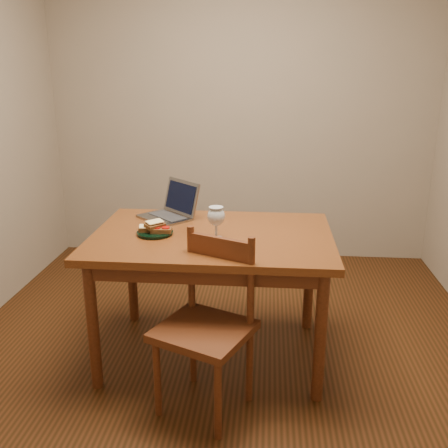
# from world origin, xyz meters

# --- Properties ---
(floor) EXTENTS (3.20, 3.20, 0.02)m
(floor) POSITION_xyz_m (0.00, 0.00, -0.01)
(floor) COLOR black
(floor) RESTS_ON ground
(back_wall) EXTENTS (3.20, 0.02, 2.60)m
(back_wall) POSITION_xyz_m (0.00, 1.61, 1.30)
(back_wall) COLOR gray
(back_wall) RESTS_ON floor
(front_wall) EXTENTS (3.20, 0.02, 2.60)m
(front_wall) POSITION_xyz_m (0.00, -1.61, 1.30)
(front_wall) COLOR gray
(front_wall) RESTS_ON floor
(table) EXTENTS (1.30, 0.90, 0.74)m
(table) POSITION_xyz_m (-0.05, -0.07, 0.65)
(table) COLOR #441C0B
(table) RESTS_ON floor
(chair) EXTENTS (0.53, 0.52, 0.44)m
(chair) POSITION_xyz_m (-0.03, -0.53, 0.48)
(chair) COLOR #3E1D0C
(chair) RESTS_ON floor
(plate) EXTENTS (0.20, 0.20, 0.02)m
(plate) POSITION_xyz_m (-0.36, -0.11, 0.75)
(plate) COLOR black
(plate) RESTS_ON table
(sandwich_cheese) EXTENTS (0.12, 0.08, 0.03)m
(sandwich_cheese) POSITION_xyz_m (-0.39, -0.10, 0.77)
(sandwich_cheese) COLOR #381E0C
(sandwich_cheese) RESTS_ON plate
(sandwich_tomato) EXTENTS (0.11, 0.07, 0.03)m
(sandwich_tomato) POSITION_xyz_m (-0.32, -0.12, 0.77)
(sandwich_tomato) COLOR #381E0C
(sandwich_tomato) RESTS_ON plate
(sandwich_top) EXTENTS (0.12, 0.12, 0.03)m
(sandwich_top) POSITION_xyz_m (-0.36, -0.11, 0.80)
(sandwich_top) COLOR #381E0C
(sandwich_top) RESTS_ON plate
(milk_glass) EXTENTS (0.09, 0.09, 0.18)m
(milk_glass) POSITION_xyz_m (-0.02, -0.16, 0.83)
(milk_glass) COLOR white
(milk_glass) RESTS_ON table
(laptop) EXTENTS (0.40, 0.40, 0.21)m
(laptop) POSITION_xyz_m (-0.33, 0.23, 0.80)
(laptop) COLOR slate
(laptop) RESTS_ON table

